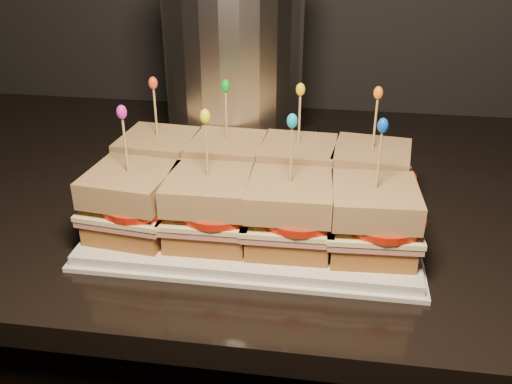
# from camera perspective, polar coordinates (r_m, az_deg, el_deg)

# --- Properties ---
(granite_slab) EXTENTS (2.67, 0.74, 0.03)m
(granite_slab) POSITION_cam_1_polar(r_m,az_deg,el_deg) (0.90, 18.09, -1.04)
(granite_slab) COLOR black
(granite_slab) RESTS_ON cabinet
(platter) EXTENTS (0.41, 0.25, 0.02)m
(platter) POSITION_cam_1_polar(r_m,az_deg,el_deg) (0.76, -0.00, -3.10)
(platter) COLOR silver
(platter) RESTS_ON granite_slab
(platter_rim) EXTENTS (0.42, 0.26, 0.01)m
(platter_rim) POSITION_cam_1_polar(r_m,az_deg,el_deg) (0.76, -0.00, -3.49)
(platter_rim) COLOR silver
(platter_rim) RESTS_ON granite_slab
(sandwich_0_bread_bot) EXTENTS (0.10, 0.10, 0.03)m
(sandwich_0_bread_bot) POSITION_cam_1_polar(r_m,az_deg,el_deg) (0.83, -9.44, 1.05)
(sandwich_0_bread_bot) COLOR brown
(sandwich_0_bread_bot) RESTS_ON platter
(sandwich_0_ham) EXTENTS (0.11, 0.11, 0.01)m
(sandwich_0_ham) POSITION_cam_1_polar(r_m,az_deg,el_deg) (0.82, -9.54, 2.13)
(sandwich_0_ham) COLOR #B0645E
(sandwich_0_ham) RESTS_ON sandwich_0_bread_bot
(sandwich_0_cheese) EXTENTS (0.12, 0.11, 0.01)m
(sandwich_0_cheese) POSITION_cam_1_polar(r_m,az_deg,el_deg) (0.82, -9.57, 2.58)
(sandwich_0_cheese) COLOR #F8EDA7
(sandwich_0_cheese) RESTS_ON sandwich_0_ham
(sandwich_0_tomato) EXTENTS (0.10, 0.10, 0.01)m
(sandwich_0_tomato) POSITION_cam_1_polar(r_m,az_deg,el_deg) (0.80, -8.92, 2.84)
(sandwich_0_tomato) COLOR red
(sandwich_0_tomato) RESTS_ON sandwich_0_cheese
(sandwich_0_bread_top) EXTENTS (0.11, 0.11, 0.03)m
(sandwich_0_bread_top) POSITION_cam_1_polar(r_m,az_deg,el_deg) (0.80, -9.73, 4.43)
(sandwich_0_bread_top) COLOR brown
(sandwich_0_bread_top) RESTS_ON sandwich_0_tomato
(sandwich_0_pick) EXTENTS (0.00, 0.00, 0.09)m
(sandwich_0_pick) POSITION_cam_1_polar(r_m,az_deg,el_deg) (0.79, -9.99, 7.55)
(sandwich_0_pick) COLOR tan
(sandwich_0_pick) RESTS_ON sandwich_0_bread_top
(sandwich_0_frill) EXTENTS (0.01, 0.01, 0.02)m
(sandwich_0_frill) POSITION_cam_1_polar(r_m,az_deg,el_deg) (0.77, -10.26, 10.68)
(sandwich_0_frill) COLOR #E34324
(sandwich_0_frill) RESTS_ON sandwich_0_pick
(sandwich_1_bread_bot) EXTENTS (0.10, 0.10, 0.03)m
(sandwich_1_bread_bot) POSITION_cam_1_polar(r_m,az_deg,el_deg) (0.80, -2.82, 0.61)
(sandwich_1_bread_bot) COLOR brown
(sandwich_1_bread_bot) RESTS_ON platter
(sandwich_1_ham) EXTENTS (0.11, 0.11, 0.01)m
(sandwich_1_ham) POSITION_cam_1_polar(r_m,az_deg,el_deg) (0.80, -2.85, 1.72)
(sandwich_1_ham) COLOR #B0645E
(sandwich_1_ham) RESTS_ON sandwich_1_bread_bot
(sandwich_1_cheese) EXTENTS (0.11, 0.11, 0.01)m
(sandwich_1_cheese) POSITION_cam_1_polar(r_m,az_deg,el_deg) (0.79, -2.86, 2.18)
(sandwich_1_cheese) COLOR #F8EDA7
(sandwich_1_cheese) RESTS_ON sandwich_1_ham
(sandwich_1_tomato) EXTENTS (0.10, 0.10, 0.01)m
(sandwich_1_tomato) POSITION_cam_1_polar(r_m,az_deg,el_deg) (0.78, -2.09, 2.44)
(sandwich_1_tomato) COLOR red
(sandwich_1_tomato) RESTS_ON sandwich_1_cheese
(sandwich_1_bread_top) EXTENTS (0.10, 0.10, 0.03)m
(sandwich_1_bread_top) POSITION_cam_1_polar(r_m,az_deg,el_deg) (0.78, -2.90, 4.08)
(sandwich_1_bread_top) COLOR brown
(sandwich_1_bread_top) RESTS_ON sandwich_1_tomato
(sandwich_1_pick) EXTENTS (0.00, 0.00, 0.09)m
(sandwich_1_pick) POSITION_cam_1_polar(r_m,az_deg,el_deg) (0.76, -2.99, 7.29)
(sandwich_1_pick) COLOR tan
(sandwich_1_pick) RESTS_ON sandwich_1_bread_top
(sandwich_1_frill) EXTENTS (0.01, 0.01, 0.02)m
(sandwich_1_frill) POSITION_cam_1_polar(r_m,az_deg,el_deg) (0.75, -3.07, 10.53)
(sandwich_1_frill) COLOR #10A619
(sandwich_1_frill) RESTS_ON sandwich_1_pick
(sandwich_2_bread_bot) EXTENTS (0.10, 0.10, 0.03)m
(sandwich_2_bread_bot) POSITION_cam_1_polar(r_m,az_deg,el_deg) (0.79, 4.10, 0.15)
(sandwich_2_bread_bot) COLOR brown
(sandwich_2_bread_bot) RESTS_ON platter
(sandwich_2_ham) EXTENTS (0.11, 0.11, 0.01)m
(sandwich_2_ham) POSITION_cam_1_polar(r_m,az_deg,el_deg) (0.78, 4.14, 1.27)
(sandwich_2_ham) COLOR #B0645E
(sandwich_2_ham) RESTS_ON sandwich_2_bread_bot
(sandwich_2_cheese) EXTENTS (0.11, 0.11, 0.01)m
(sandwich_2_cheese) POSITION_cam_1_polar(r_m,az_deg,el_deg) (0.78, 4.16, 1.73)
(sandwich_2_cheese) COLOR #F8EDA7
(sandwich_2_cheese) RESTS_ON sandwich_2_ham
(sandwich_2_tomato) EXTENTS (0.10, 0.10, 0.01)m
(sandwich_2_tomato) POSITION_cam_1_polar(r_m,az_deg,el_deg) (0.77, 5.03, 1.99)
(sandwich_2_tomato) COLOR red
(sandwich_2_tomato) RESTS_ON sandwich_2_cheese
(sandwich_2_bread_top) EXTENTS (0.10, 0.10, 0.03)m
(sandwich_2_bread_top) POSITION_cam_1_polar(r_m,az_deg,el_deg) (0.77, 4.23, 3.66)
(sandwich_2_bread_top) COLOR brown
(sandwich_2_bread_top) RESTS_ON sandwich_2_tomato
(sandwich_2_pick) EXTENTS (0.00, 0.00, 0.09)m
(sandwich_2_pick) POSITION_cam_1_polar(r_m,az_deg,el_deg) (0.75, 4.35, 6.91)
(sandwich_2_pick) COLOR tan
(sandwich_2_pick) RESTS_ON sandwich_2_bread_top
(sandwich_2_frill) EXTENTS (0.01, 0.01, 0.02)m
(sandwich_2_frill) POSITION_cam_1_polar(r_m,az_deg,el_deg) (0.74, 4.47, 10.19)
(sandwich_2_frill) COLOR yellow
(sandwich_2_frill) RESTS_ON sandwich_2_pick
(sandwich_3_bread_bot) EXTENTS (0.11, 0.11, 0.03)m
(sandwich_3_bread_bot) POSITION_cam_1_polar(r_m,az_deg,el_deg) (0.79, 11.12, -0.33)
(sandwich_3_bread_bot) COLOR brown
(sandwich_3_bread_bot) RESTS_ON platter
(sandwich_3_ham) EXTENTS (0.12, 0.11, 0.01)m
(sandwich_3_ham) POSITION_cam_1_polar(r_m,az_deg,el_deg) (0.78, 11.23, 0.79)
(sandwich_3_ham) COLOR #B0645E
(sandwich_3_ham) RESTS_ON sandwich_3_bread_bot
(sandwich_3_cheese) EXTENTS (0.12, 0.12, 0.01)m
(sandwich_3_cheese) POSITION_cam_1_polar(r_m,az_deg,el_deg) (0.78, 11.28, 1.25)
(sandwich_3_cheese) COLOR #F8EDA7
(sandwich_3_cheese) RESTS_ON sandwich_3_ham
(sandwich_3_tomato) EXTENTS (0.10, 0.10, 0.01)m
(sandwich_3_tomato) POSITION_cam_1_polar(r_m,az_deg,el_deg) (0.77, 12.23, 1.50)
(sandwich_3_tomato) COLOR red
(sandwich_3_tomato) RESTS_ON sandwich_3_cheese
(sandwich_3_bread_top) EXTENTS (0.11, 0.11, 0.03)m
(sandwich_3_bread_top) POSITION_cam_1_polar(r_m,az_deg,el_deg) (0.77, 11.47, 3.17)
(sandwich_3_bread_top) COLOR brown
(sandwich_3_bread_top) RESTS_ON sandwich_3_tomato
(sandwich_3_pick) EXTENTS (0.00, 0.00, 0.09)m
(sandwich_3_pick) POSITION_cam_1_polar(r_m,az_deg,el_deg) (0.75, 11.79, 6.41)
(sandwich_3_pick) COLOR tan
(sandwich_3_pick) RESTS_ON sandwich_3_bread_top
(sandwich_3_frill) EXTENTS (0.01, 0.01, 0.02)m
(sandwich_3_frill) POSITION_cam_1_polar(r_m,az_deg,el_deg) (0.74, 12.13, 9.67)
(sandwich_3_frill) COLOR orange
(sandwich_3_frill) RESTS_ON sandwich_3_pick
(sandwich_4_bread_bot) EXTENTS (0.11, 0.11, 0.03)m
(sandwich_4_bread_bot) POSITION_cam_1_polar(r_m,az_deg,el_deg) (0.73, -12.10, -2.96)
(sandwich_4_bread_bot) COLOR brown
(sandwich_4_bread_bot) RESTS_ON platter
(sandwich_4_ham) EXTENTS (0.12, 0.11, 0.01)m
(sandwich_4_ham) POSITION_cam_1_polar(r_m,az_deg,el_deg) (0.72, -12.23, -1.77)
(sandwich_4_ham) COLOR #B0645E
(sandwich_4_ham) RESTS_ON sandwich_4_bread_bot
(sandwich_4_cheese) EXTENTS (0.12, 0.11, 0.01)m
(sandwich_4_cheese) POSITION_cam_1_polar(r_m,az_deg,el_deg) (0.72, -12.28, -1.28)
(sandwich_4_cheese) COLOR #F8EDA7
(sandwich_4_cheese) RESTS_ON sandwich_4_ham
(sandwich_4_tomato) EXTENTS (0.10, 0.10, 0.01)m
(sandwich_4_tomato) POSITION_cam_1_polar(r_m,az_deg,el_deg) (0.71, -11.59, -1.05)
(sandwich_4_tomato) COLOR red
(sandwich_4_tomato) RESTS_ON sandwich_4_cheese
(sandwich_4_bread_top) EXTENTS (0.11, 0.11, 0.03)m
(sandwich_4_bread_top) POSITION_cam_1_polar(r_m,az_deg,el_deg) (0.71, -12.51, 0.76)
(sandwich_4_bread_top) COLOR brown
(sandwich_4_bread_top) RESTS_ON sandwich_4_tomato
(sandwich_4_pick) EXTENTS (0.00, 0.00, 0.09)m
(sandwich_4_pick) POSITION_cam_1_polar(r_m,az_deg,el_deg) (0.69, -12.89, 4.25)
(sandwich_4_pick) COLOR tan
(sandwich_4_pick) RESTS_ON sandwich_4_bread_top
(sandwich_4_frill) EXTENTS (0.01, 0.01, 0.02)m
(sandwich_4_frill) POSITION_cam_1_polar(r_m,az_deg,el_deg) (0.67, -13.29, 7.79)
(sandwich_4_frill) COLOR #CE23A4
(sandwich_4_frill) RESTS_ON sandwich_4_pick
(sandwich_5_bread_bot) EXTENTS (0.10, 0.10, 0.03)m
(sandwich_5_bread_bot) POSITION_cam_1_polar(r_m,az_deg,el_deg) (0.70, -4.62, -3.60)
(sandwich_5_bread_bot) COLOR brown
(sandwich_5_bread_bot) RESTS_ON platter
(sandwich_5_ham) EXTENTS (0.11, 0.10, 0.01)m
(sandwich_5_ham) POSITION_cam_1_polar(r_m,az_deg,el_deg) (0.69, -4.68, -2.38)
(sandwich_5_ham) COLOR #B0645E
(sandwich_5_ham) RESTS_ON sandwich_5_bread_bot
(sandwich_5_cheese) EXTENTS (0.11, 0.10, 0.01)m
(sandwich_5_cheese) POSITION_cam_1_polar(r_m,az_deg,el_deg) (0.69, -4.70, -1.87)
(sandwich_5_cheese) COLOR #F8EDA7
(sandwich_5_cheese) RESTS_ON sandwich_5_ham
(sandwich_5_tomato) EXTENTS (0.10, 0.10, 0.01)m
(sandwich_5_tomato) POSITION_cam_1_polar(r_m,az_deg,el_deg) (0.68, -3.85, -1.64)
(sandwich_5_tomato) COLOR red
(sandwich_5_tomato) RESTS_ON sandwich_5_cheese
(sandwich_5_bread_top) EXTENTS (0.10, 0.10, 0.03)m
(sandwich_5_bread_top) POSITION_cam_1_polar(r_m,az_deg,el_deg) (0.68, -4.79, 0.24)
(sandwich_5_bread_top) COLOR brown
(sandwich_5_bread_top) RESTS_ON sandwich_5_tomato
(sandwich_5_pick) EXTENTS (0.00, 0.00, 0.09)m
(sandwich_5_pick) POSITION_cam_1_polar(r_m,az_deg,el_deg) (0.66, -4.95, 3.86)
(sandwich_5_pick) COLOR tan
(sandwich_5_pick) RESTS_ON sandwich_5_bread_top
(sandwich_5_frill) EXTENTS (0.01, 0.01, 0.02)m
(sandwich_5_frill) POSITION_cam_1_polar(r_m,az_deg,el_deg) (0.64, -5.10, 7.55)
(sandwich_5_frill) COLOR #E5EC0E
(sandwich_5_frill) RESTS_ON sandwich_5_pick
(sandwich_6_bread_bot) EXTENTS (0.10, 0.10, 0.03)m
(sandwich_6_bread_bot) POSITION_cam_1_polar(r_m,az_deg,el_deg) (0.69, 3.29, -4.21)
(sandwich_6_bread_bot) COLOR brown
(sandwich_6_bread_bot) RESTS_ON platter
(sandwich_6_ham) EXTENTS (0.11, 0.10, 0.01)m
(sandwich_6_ham) POSITION_cam_1_polar(r_m,az_deg,el_deg) (0.68, 3.33, -2.97)
(sandwich_6_ham) COLOR #B0645E
(sandwich_6_ham) RESTS_ON sandwich_6_bread_bot
(sandwich_6_cheese) EXTENTS (0.11, 0.11, 0.01)m
(sandwich_6_cheese) POSITION_cam_1_polar(r_m,az_deg,el_deg) (0.68, 3.34, -2.46)
(sandwich_6_cheese) COLOR #F8EDA7
(sandwich_6_cheese) RESTS_ON sandwich_6_ham
(sandwich_6_tomato) EXTENTS (0.10, 0.10, 0.01)m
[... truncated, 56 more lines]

